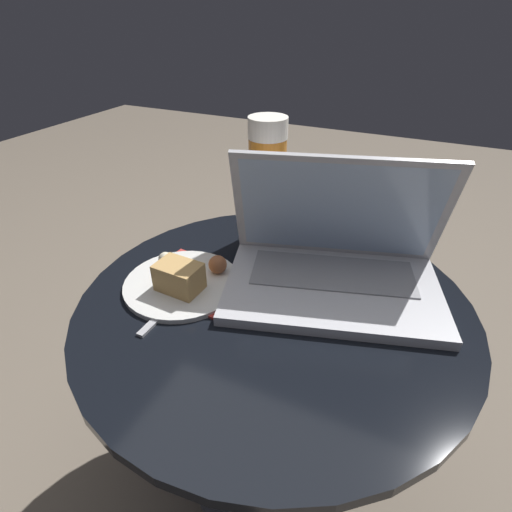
% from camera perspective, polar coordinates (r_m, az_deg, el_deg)
% --- Properties ---
extents(ground_plane, '(6.00, 6.00, 0.00)m').
position_cam_1_polar(ground_plane, '(1.09, 1.85, -27.95)').
color(ground_plane, '#726656').
extents(table, '(0.67, 0.67, 0.52)m').
position_cam_1_polar(table, '(0.79, 2.34, -14.46)').
color(table, '#515156').
rests_on(table, ground_plane).
extents(napkin, '(0.21, 0.16, 0.00)m').
position_cam_1_polar(napkin, '(0.74, -8.33, -3.55)').
color(napkin, '#B7332D').
rests_on(napkin, table).
extents(laptop, '(0.42, 0.33, 0.23)m').
position_cam_1_polar(laptop, '(0.71, 11.09, -0.80)').
color(laptop, silver).
rests_on(laptop, table).
extents(beer_glass, '(0.07, 0.07, 0.25)m').
position_cam_1_polar(beer_glass, '(0.81, 1.59, 10.51)').
color(beer_glass, '#C6701E').
rests_on(beer_glass, table).
extents(snack_plate, '(0.21, 0.21, 0.06)m').
position_cam_1_polar(snack_plate, '(0.72, -10.39, -3.31)').
color(snack_plate, silver).
rests_on(snack_plate, table).
extents(fork, '(0.02, 0.19, 0.00)m').
position_cam_1_polar(fork, '(0.71, -10.69, -5.59)').
color(fork, '#B2B2B7').
rests_on(fork, table).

